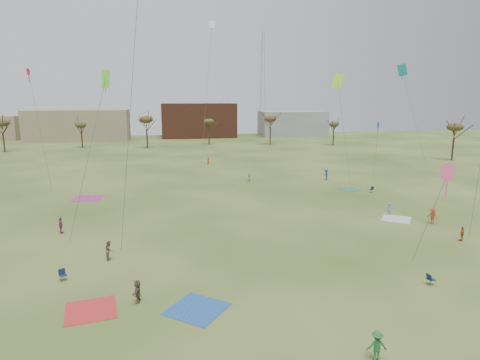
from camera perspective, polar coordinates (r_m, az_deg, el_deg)
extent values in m
plane|color=#2E4816|center=(30.96, 4.27, -14.45)|extent=(260.00, 260.00, 0.00)
imported|color=#226831|center=(23.83, 18.83, -21.36)|extent=(1.14, 0.76, 1.65)
imported|color=#B14E1E|center=(44.63, 28.98, -6.68)|extent=(0.90, 0.78, 1.45)
imported|color=#7C5F4F|center=(36.49, -18.06, -9.45)|extent=(0.66, 0.84, 1.69)
imported|color=brown|center=(28.94, -14.34, -15.01)|extent=(0.62, 1.49, 1.56)
imported|color=#B44721|center=(48.99, 25.64, -4.59)|extent=(1.11, 1.38, 1.86)
imported|color=#6592A9|center=(50.60, 20.38, -3.90)|extent=(0.57, 0.39, 1.50)
imported|color=#A14376|center=(45.01, -24.09, -5.90)|extent=(0.43, 1.01, 1.72)
imported|color=#B9B9B9|center=(66.04, 1.33, 0.29)|extent=(0.84, 0.72, 1.50)
imported|color=#C94722|center=(85.19, -4.53, 2.75)|extent=(0.74, 0.82, 1.40)
imported|color=#1F5092|center=(69.66, 12.12, 0.76)|extent=(0.73, 1.22, 1.84)
cube|color=red|center=(29.13, -20.40, -16.93)|extent=(3.64, 3.64, 0.03)
cube|color=#2758A9|center=(27.74, -6.13, -17.74)|extent=(4.76, 4.76, 0.03)
cube|color=silver|center=(49.56, 21.30, -5.18)|extent=(4.22, 4.22, 0.03)
cube|color=#A5337E|center=(59.54, -20.82, -2.44)|extent=(4.19, 4.19, 0.03)
cube|color=#2E804A|center=(63.12, 15.16, -1.32)|extent=(2.92, 2.92, 0.03)
cube|color=#15203B|center=(33.93, -23.81, -12.27)|extent=(0.69, 0.69, 0.04)
cube|color=#15203B|center=(34.04, -23.97, -11.78)|extent=(0.49, 0.37, 0.44)
cube|color=#16213C|center=(33.66, 25.49, -12.60)|extent=(0.56, 0.56, 0.04)
cube|color=#16213C|center=(33.43, 25.23, -12.32)|extent=(0.19, 0.51, 0.44)
cube|color=#181439|center=(62.12, 18.12, -1.30)|extent=(0.63, 0.63, 0.04)
cube|color=#181439|center=(62.24, 18.27, -1.07)|extent=(0.28, 0.52, 0.44)
cone|color=red|center=(63.61, -27.82, 13.43)|extent=(0.96, 0.07, 0.96)
cube|color=red|center=(63.58, -27.76, 12.88)|extent=(0.08, 0.08, 1.58)
cylinder|color=#4C4C51|center=(61.72, -26.46, 6.08)|extent=(2.52, 3.39, 16.24)
cube|color=#ACF328|center=(64.20, 13.69, 13.50)|extent=(1.11, 1.11, 2.18)
cube|color=#ACF328|center=(64.18, 13.66, 12.82)|extent=(0.08, 0.08, 1.96)
cylinder|color=#4C4C51|center=(62.08, 14.54, 6.48)|extent=(0.50, 5.23, 15.29)
cube|color=white|center=(86.35, -4.04, 21.06)|extent=(0.84, 0.84, 1.45)
cube|color=white|center=(86.22, -4.03, 20.51)|extent=(0.08, 0.08, 2.17)
cylinder|color=#4C4C51|center=(82.02, -4.77, 12.05)|extent=(3.19, 5.96, 27.11)
cylinder|color=#4C4C51|center=(34.71, -15.10, 12.62)|extent=(3.03, 2.55, 27.11)
cone|color=blue|center=(69.16, 19.05, 7.44)|extent=(1.03, 0.07, 1.03)
cube|color=blue|center=(69.20, 19.01, 6.91)|extent=(0.08, 0.08, 1.68)
cylinder|color=#4C4C51|center=(69.75, 18.73, 3.96)|extent=(0.06, 0.52, 8.55)
cone|color=#FE508B|center=(34.21, 27.43, 0.98)|extent=(1.43, 0.10, 1.43)
cube|color=#FE508B|center=(34.37, 27.30, -0.51)|extent=(0.08, 0.08, 2.33)
cylinder|color=#4C4C51|center=(34.53, 25.33, -4.84)|extent=(2.07, 0.49, 7.16)
cube|color=teal|center=(85.17, 22.03, 14.26)|extent=(1.13, 1.13, 2.23)
cube|color=teal|center=(85.12, 21.99, 13.74)|extent=(0.08, 0.08, 2.01)
cylinder|color=#4C4C51|center=(83.40, 23.50, 8.02)|extent=(2.92, 5.92, 18.02)
cube|color=#59DE27|center=(40.58, -18.53, 13.43)|extent=(0.82, 0.82, 1.61)
cube|color=#59DE27|center=(40.56, -18.48, 12.64)|extent=(0.08, 0.08, 1.45)
cylinder|color=#4C4C51|center=(39.29, -20.77, 2.80)|extent=(3.56, 3.86, 14.43)
cylinder|color=#3A2B1E|center=(120.46, -30.49, 4.63)|extent=(0.40, 0.40, 5.10)
ellipsoid|color=#473D1E|center=(120.12, -30.73, 6.96)|extent=(3.57, 3.57, 1.87)
cylinder|color=#3A2B1E|center=(121.54, -21.50, 5.28)|extent=(0.40, 0.40, 4.32)
ellipsoid|color=#473D1E|center=(121.22, -21.65, 7.24)|extent=(3.02, 3.02, 1.58)
cylinder|color=#3A2B1E|center=(115.47, -13.04, 5.76)|extent=(0.40, 0.40, 5.40)
ellipsoid|color=#473D1E|center=(115.10, -13.16, 8.35)|extent=(3.78, 3.78, 1.98)
cylinder|color=#3A2B1E|center=(122.12, -4.42, 6.14)|extent=(0.40, 0.40, 4.68)
ellipsoid|color=#473D1E|center=(121.79, -4.46, 8.26)|extent=(3.28, 3.28, 1.72)
cylinder|color=#3A2B1E|center=(121.49, 4.31, 6.26)|extent=(0.40, 0.40, 5.28)
ellipsoid|color=#473D1E|center=(121.14, 4.34, 8.66)|extent=(3.70, 3.70, 1.94)
cylinder|color=#3A2B1E|center=(122.81, 13.10, 5.80)|extent=(0.40, 0.40, 4.20)
ellipsoid|color=#473D1E|center=(122.50, 13.18, 7.69)|extent=(2.94, 2.94, 1.54)
cylinder|color=#3A2B1E|center=(101.76, 27.95, 3.90)|extent=(0.40, 0.40, 5.04)
ellipsoid|color=#473D1E|center=(101.35, 28.20, 6.63)|extent=(3.53, 3.53, 1.85)
cube|color=#937F60|center=(144.79, -21.89, 7.24)|extent=(32.00, 14.00, 10.00)
cube|color=brown|center=(147.58, -5.97, 8.45)|extent=(26.00, 16.00, 12.00)
cube|color=gray|center=(152.68, 7.44, 7.95)|extent=(24.00, 12.00, 9.00)
cylinder|color=#9EA3A8|center=(156.71, 3.51, 13.41)|extent=(0.16, 0.16, 38.00)
cylinder|color=#9EA3A8|center=(157.15, 2.95, 13.41)|extent=(0.16, 0.16, 38.00)
cylinder|color=#9EA3A8|center=(155.63, 3.09, 13.43)|extent=(0.16, 0.16, 38.00)
cylinder|color=#9EA3A8|center=(158.55, 3.27, 20.84)|extent=(0.10, 0.10, 3.00)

